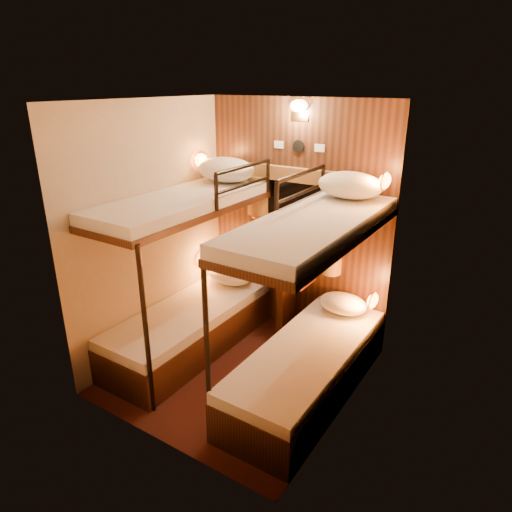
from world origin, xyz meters
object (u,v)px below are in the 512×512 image
Objects in this scene: bunk_left at (189,298)px; bottle_left at (290,266)px; bunk_right at (309,336)px; table at (286,297)px; bottle_right at (283,269)px.

bunk_left is 8.49× the size of bottle_left.
bunk_right is (1.30, 0.00, 0.00)m from bunk_left.
table is 0.34m from bottle_left.
bottle_right is (-0.01, -0.11, 0.01)m from bottle_left.
bunk_left is at bearing -129.67° from table.
bottle_right is at bearing -102.21° from table.
table is 2.69× the size of bottle_right.
bunk_right is at bearing 0.00° from bunk_left.
bottle_right is (-0.01, -0.06, 0.34)m from table.
bunk_right is at bearing -50.33° from table.
bunk_left is 1.02m from table.
bunk_left is 7.80× the size of bottle_right.
bottle_left is 0.11m from bottle_right.
bottle_left is (0.00, 0.06, 0.33)m from table.
bunk_right is 2.90× the size of table.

